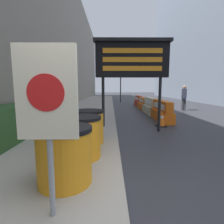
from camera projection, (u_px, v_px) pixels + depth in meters
The scene contains 18 objects.
ground_plane at pixel (127, 214), 2.11m from camera, with size 120.00×120.00×0.00m, color #2D2D33.
building_left_facade at pixel (56, 23), 11.03m from camera, with size 0.40×50.40×11.17m.
hedge_strip at pixel (25, 117), 5.45m from camera, with size 0.90×7.90×0.88m.
bare_tree at pixel (64, 88), 10.23m from camera, with size 1.09×1.36×2.89m.
barrel_drum_foreground at pixel (65, 155), 2.47m from camera, with size 0.79×0.79×0.81m.
barrel_drum_middle at pixel (81, 137), 3.38m from camera, with size 0.79×0.79×0.81m.
barrel_drum_back at pixel (88, 126), 4.28m from camera, with size 0.79×0.79×0.81m.
warning_sign at pixel (47, 104), 1.69m from camera, with size 0.60×0.08×1.76m.
message_board at pixel (132, 60), 5.88m from camera, with size 2.58×0.36×3.12m.
jersey_barrier_orange_far at pixel (162, 112), 8.12m from camera, with size 0.52×2.16×0.94m.
jersey_barrier_cream at pixel (151, 107), 10.36m from camera, with size 0.63×2.01×0.94m.
jersey_barrier_orange_near at pixel (144, 104), 12.60m from camera, with size 0.61×2.08×0.83m.
jersey_barrier_red_striped at pixel (139, 101), 14.88m from camera, with size 0.52×1.96×0.86m.
traffic_cone_near at pixel (138, 101), 15.67m from camera, with size 0.40×0.40×0.72m.
traffic_cone_mid at pixel (161, 118), 6.89m from camera, with size 0.37×0.37×0.66m.
traffic_cone_far at pixel (136, 101), 15.72m from camera, with size 0.39×0.39×0.70m.
traffic_light_near_curb at pixel (121, 75), 18.27m from camera, with size 0.28×0.45×3.96m.
pedestrian_worker at pixel (184, 96), 11.77m from camera, with size 0.45×0.52×1.69m.
Camera 1 is at (-0.19, -1.92, 1.52)m, focal length 28.00 mm.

